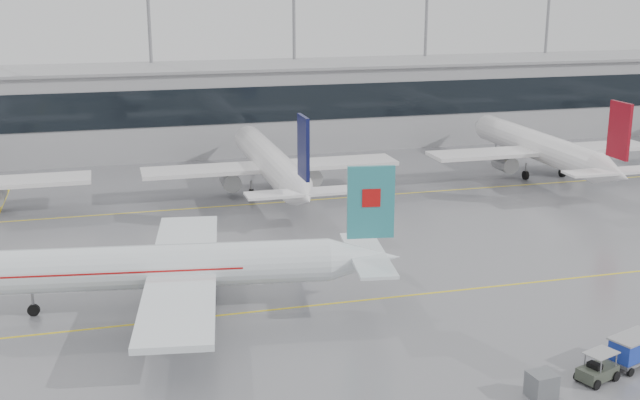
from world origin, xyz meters
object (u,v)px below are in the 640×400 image
object	(u,v)px
gse_unit	(542,385)
air_canada_jet	(180,267)
baggage_cart	(633,348)
baggage_tug	(597,371)

from	to	relation	value
gse_unit	air_canada_jet	bearing A→B (deg)	129.39
baggage_cart	gse_unit	bearing A→B (deg)	175.39
baggage_cart	gse_unit	size ratio (longest dim) A/B	2.43
air_canada_jet	baggage_tug	distance (m)	30.15
air_canada_jet	baggage_tug	size ratio (longest dim) A/B	8.91
baggage_cart	gse_unit	world-z (taller)	baggage_cart
air_canada_jet	baggage_cart	distance (m)	32.19
baggage_tug	air_canada_jet	bearing A→B (deg)	122.74
air_canada_jet	baggage_tug	world-z (taller)	air_canada_jet
baggage_tug	gse_unit	bearing A→B (deg)	171.70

